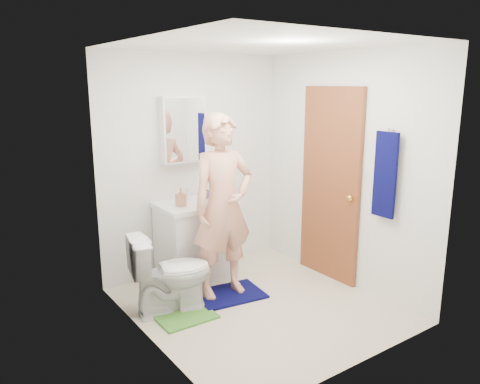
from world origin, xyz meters
The scene contains 22 objects.
floor centered at (0.00, 0.00, -0.01)m, with size 2.20×2.40×0.02m, color beige.
ceiling centered at (0.00, 0.00, 2.41)m, with size 2.20×2.40×0.02m, color white.
wall_back centered at (0.00, 1.21, 1.20)m, with size 2.20×0.02×2.40m, color silver.
wall_front centered at (0.00, -1.21, 1.20)m, with size 2.20×0.02×2.40m, color silver.
wall_left centered at (-1.11, 0.00, 1.20)m, with size 0.02×2.40×2.40m, color silver.
wall_right centered at (1.11, 0.00, 1.20)m, with size 0.02×2.40×2.40m, color silver.
vanity_cabinet centered at (-0.15, 0.91, 0.40)m, with size 0.75×0.55×0.80m, color white.
countertop centered at (-0.15, 0.91, 0.83)m, with size 0.79×0.59×0.05m, color white.
sink_basin centered at (-0.15, 0.91, 0.84)m, with size 0.40×0.40×0.03m, color white.
faucet centered at (-0.15, 1.09, 0.91)m, with size 0.03×0.03×0.12m, color silver.
medicine_cabinet centered at (-0.15, 1.14, 1.60)m, with size 0.50×0.12×0.70m, color white.
mirror_panel centered at (-0.15, 1.08, 1.60)m, with size 0.46×0.01×0.66m, color white.
door centered at (1.07, 0.15, 1.02)m, with size 0.05×0.80×2.05m, color #984E2A.
door_knob centered at (1.03, -0.17, 0.95)m, with size 0.07×0.07×0.07m, color gold.
towel centered at (1.03, -0.57, 1.25)m, with size 0.03×0.24×0.80m, color #06073F.
towel_hook centered at (1.07, -0.57, 1.67)m, with size 0.02×0.02×0.06m, color silver.
toilet centered at (-0.72, 0.39, 0.38)m, with size 0.42×0.74×0.75m, color white.
bath_mat centered at (-0.11, 0.34, 0.01)m, with size 0.67×0.48×0.02m, color #06073F.
green_rug centered at (-0.68, 0.22, 0.01)m, with size 0.52×0.44×0.02m, color #488C2E.
soap_dispenser centered at (-0.35, 0.86, 0.94)m, with size 0.09×0.09×0.19m, color tan.
toothbrush_cup centered at (0.03, 1.00, 0.90)m, with size 0.11×0.11×0.09m, color #683E88.
man centered at (-0.14, 0.39, 0.92)m, with size 0.65×0.43×1.79m, color #E1997E.
Camera 1 is at (-2.51, -3.27, 2.08)m, focal length 35.00 mm.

